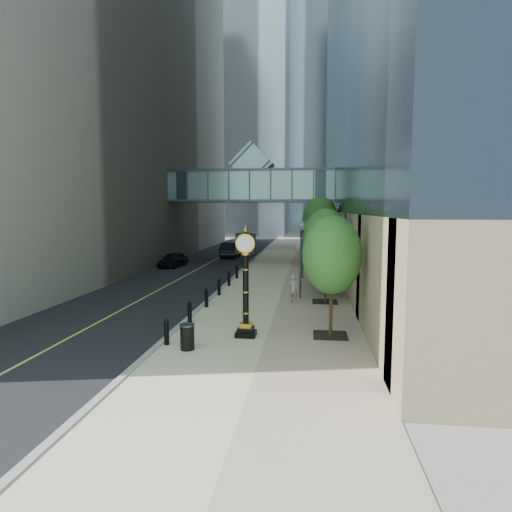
# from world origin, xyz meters

# --- Properties ---
(ground) EXTENTS (320.00, 320.00, 0.00)m
(ground) POSITION_xyz_m (0.00, 0.00, 0.00)
(ground) COLOR gray
(ground) RESTS_ON ground
(road) EXTENTS (8.00, 180.00, 0.02)m
(road) POSITION_xyz_m (-7.00, 40.00, 0.01)
(road) COLOR black
(road) RESTS_ON ground
(sidewalk) EXTENTS (8.00, 180.00, 0.06)m
(sidewalk) POSITION_xyz_m (1.00, 40.00, 0.03)
(sidewalk) COLOR beige
(sidewalk) RESTS_ON ground
(curb) EXTENTS (0.25, 180.00, 0.07)m
(curb) POSITION_xyz_m (-3.00, 40.00, 0.04)
(curb) COLOR gray
(curb) RESTS_ON ground
(midrise_left) EXTENTS (20.00, 58.00, 40.00)m
(midrise_left) POSITION_xyz_m (-21.00, 25.00, 20.00)
(midrise_left) COLOR tan
(midrise_left) RESTS_ON ground
(distant_tower_a) EXTENTS (24.00, 22.00, 78.00)m
(distant_tower_a) POSITION_xyz_m (-14.00, 75.00, 39.00)
(distant_tower_a) COLOR #9AAFC1
(distant_tower_a) RESTS_ON ground
(distant_tower_b) EXTENTS (26.00, 24.00, 90.00)m
(distant_tower_b) POSITION_xyz_m (9.00, 95.00, 45.00)
(distant_tower_b) COLOR #9AAFC1
(distant_tower_b) RESTS_ON ground
(distant_tower_c) EXTENTS (22.00, 22.00, 65.00)m
(distant_tower_c) POSITION_xyz_m (-6.00, 120.00, 32.50)
(distant_tower_c) COLOR #9AAFC1
(distant_tower_c) RESTS_ON ground
(skywalk) EXTENTS (17.00, 4.20, 5.80)m
(skywalk) POSITION_xyz_m (-3.00, 28.00, 7.71)
(skywalk) COLOR #476371
(skywalk) RESTS_ON ground
(entrance_canopy) EXTENTS (3.00, 8.00, 4.38)m
(entrance_canopy) POSITION_xyz_m (3.48, 14.00, 4.19)
(entrance_canopy) COLOR #383F44
(entrance_canopy) RESTS_ON ground
(bollard_row) EXTENTS (0.20, 16.20, 0.90)m
(bollard_row) POSITION_xyz_m (-2.70, 9.00, 0.51)
(bollard_row) COLOR black
(bollard_row) RESTS_ON sidewalk
(street_trees) EXTENTS (3.05, 28.33, 6.26)m
(street_trees) POSITION_xyz_m (3.60, 16.48, 3.72)
(street_trees) COLOR black
(street_trees) RESTS_ON sidewalk
(street_clock) EXTENTS (0.84, 0.84, 4.42)m
(street_clock) POSITION_xyz_m (0.15, 2.53, 1.98)
(street_clock) COLOR black
(street_clock) RESTS_ON sidewalk
(trash_bin) EXTENTS (0.56, 0.56, 0.90)m
(trash_bin) POSITION_xyz_m (-1.75, 0.56, 0.51)
(trash_bin) COLOR black
(trash_bin) RESTS_ON sidewalk
(pedestrian) EXTENTS (0.67, 0.57, 1.55)m
(pedestrian) POSITION_xyz_m (1.84, 9.15, 0.83)
(pedestrian) COLOR #A5A197
(pedestrian) RESTS_ON sidewalk
(car_near) EXTENTS (2.06, 4.08, 1.33)m
(car_near) POSITION_xyz_m (-9.62, 22.99, 0.69)
(car_near) COLOR black
(car_near) RESTS_ON road
(car_far) EXTENTS (1.83, 4.95, 1.62)m
(car_far) POSITION_xyz_m (-5.90, 31.60, 0.83)
(car_far) COLOR black
(car_far) RESTS_ON road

